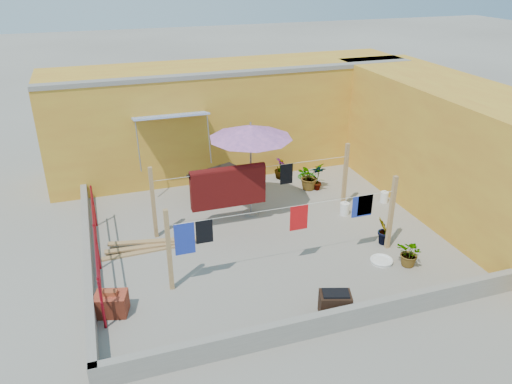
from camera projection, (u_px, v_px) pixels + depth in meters
The scene contains 21 objects.
ground at pixel (265, 236), 12.05m from camera, with size 80.00×80.00×0.00m, color #9E998E.
wall_back at pixel (231, 116), 15.53m from camera, with size 11.00×3.27×3.21m.
wall_right at pixel (456, 150), 12.86m from camera, with size 2.40×9.00×3.20m, color gold.
parapet_front at pixel (332, 321), 8.89m from camera, with size 8.30×0.16×0.44m, color gray.
parapet_left at pixel (88, 257), 10.79m from camera, with size 0.16×7.30×0.44m, color gray.
red_railing at pixel (96, 240), 10.47m from camera, with size 0.05×4.20×1.10m.
clothesline_rig at pixel (236, 191), 11.94m from camera, with size 5.09×2.35×1.80m.
patio_umbrella at pixel (251, 132), 12.13m from camera, with size 2.40×2.40×2.49m.
outdoor_table at pixel (216, 174), 13.86m from camera, with size 1.65×1.24×0.70m.
brick_stack at pixel (111, 304), 9.34m from camera, with size 0.68×0.57×0.51m.
lumber_pile at pixel (151, 246), 11.50m from camera, with size 2.22×0.62×0.13m.
brazier at pixel (335, 304), 9.27m from camera, with size 0.67×0.54×0.52m.
white_basin at pixel (381, 261), 10.98m from camera, with size 0.50×0.50×0.09m.
water_jug_a at pixel (344, 209), 12.97m from camera, with size 0.24×0.24×0.38m.
water_jug_b at pixel (384, 197), 13.64m from camera, with size 0.22×0.22×0.35m.
green_hose at pixel (307, 176), 15.23m from camera, with size 0.55×0.55×0.08m.
plant_back_a at pixel (309, 176), 14.33m from camera, with size 0.72×0.62×0.80m, color #1F5A19.
plant_back_b at pixel (280, 168), 15.05m from camera, with size 0.36×0.36×0.64m, color #1F5A19.
plant_right_a at pixel (318, 177), 14.27m from camera, with size 0.41×0.28×0.77m, color #1F5A19.
plant_right_b at pixel (384, 231), 11.54m from camera, with size 0.39×0.32×0.71m, color #1F5A19.
plant_right_c at pixel (410, 253), 10.75m from camera, with size 0.56×0.49×0.62m, color #1F5A19.
Camera 1 is at (-3.52, -9.84, 6.10)m, focal length 35.00 mm.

